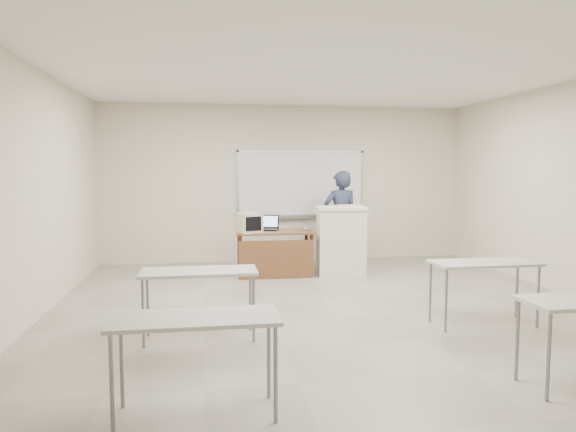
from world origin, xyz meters
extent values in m
cube|color=gray|center=(0.00, 0.00, -0.01)|extent=(7.00, 8.00, 0.01)
cube|color=white|center=(0.30, 3.97, 1.50)|extent=(2.40, 0.03, 1.20)
cube|color=#B7BABC|center=(0.30, 3.97, 2.12)|extent=(2.48, 0.04, 0.04)
cube|color=#B7BABC|center=(0.30, 3.97, 0.88)|extent=(2.48, 0.04, 0.04)
cube|color=#B7BABC|center=(-0.92, 3.97, 1.50)|extent=(0.04, 0.04, 1.28)
cube|color=#B7BABC|center=(1.52, 3.97, 1.50)|extent=(0.04, 0.04, 1.28)
cube|color=#B7BABC|center=(0.30, 3.92, 0.84)|extent=(2.16, 0.07, 0.02)
cube|color=#AAA9A4|center=(-1.60, -0.50, 0.71)|extent=(1.20, 0.50, 0.03)
cylinder|color=slate|center=(-2.15, -0.70, 0.35)|extent=(0.03, 0.03, 0.70)
cylinder|color=slate|center=(-1.05, -0.70, 0.35)|extent=(0.03, 0.03, 0.70)
cylinder|color=slate|center=(-2.15, -0.30, 0.35)|extent=(0.03, 0.03, 0.70)
cylinder|color=slate|center=(-1.05, -0.30, 0.35)|extent=(0.03, 0.03, 0.70)
cube|color=#AAA9A4|center=(1.60, -0.50, 0.71)|extent=(1.20, 0.50, 0.03)
cylinder|color=slate|center=(1.05, -0.70, 0.35)|extent=(0.03, 0.03, 0.70)
cylinder|color=slate|center=(2.15, -0.70, 0.35)|extent=(0.03, 0.03, 0.70)
cylinder|color=slate|center=(1.05, -0.30, 0.35)|extent=(0.03, 0.03, 0.70)
cylinder|color=slate|center=(2.15, -0.30, 0.35)|extent=(0.03, 0.03, 0.70)
cube|color=#AAA9A4|center=(-1.60, -2.20, 0.71)|extent=(1.20, 0.50, 0.03)
cylinder|color=slate|center=(-2.15, -2.40, 0.35)|extent=(0.03, 0.03, 0.70)
cylinder|color=slate|center=(-1.05, -2.40, 0.35)|extent=(0.03, 0.03, 0.70)
cylinder|color=slate|center=(-2.15, -2.00, 0.35)|extent=(0.03, 0.03, 0.70)
cylinder|color=slate|center=(-1.05, -2.00, 0.35)|extent=(0.03, 0.03, 0.70)
cylinder|color=slate|center=(1.05, -2.40, 0.35)|extent=(0.03, 0.03, 0.70)
cylinder|color=slate|center=(1.05, -2.00, 0.35)|extent=(0.03, 0.03, 0.70)
cube|color=brown|center=(-0.40, 2.60, 0.73)|extent=(1.29, 0.64, 0.04)
cube|color=brown|center=(-0.40, 2.30, 0.32)|extent=(1.22, 0.03, 0.63)
cylinder|color=#3E190E|center=(-0.98, 2.34, 0.36)|extent=(0.06, 0.06, 0.71)
cylinder|color=#3E190E|center=(0.18, 2.34, 0.36)|extent=(0.06, 0.06, 0.71)
cylinder|color=#3E190E|center=(-0.98, 2.86, 0.36)|extent=(0.06, 0.06, 0.71)
cylinder|color=#3E190E|center=(0.18, 2.86, 0.36)|extent=(0.06, 0.06, 0.71)
cube|color=white|center=(0.72, 2.50, 0.55)|extent=(0.77, 0.55, 1.10)
cube|color=white|center=(0.72, 2.50, 1.13)|extent=(0.81, 0.59, 0.04)
cube|color=#B3AF98|center=(-0.85, 2.50, 0.91)|extent=(0.33, 0.35, 0.32)
cube|color=#B3AF98|center=(-0.85, 2.30, 0.91)|extent=(0.35, 0.04, 0.33)
cube|color=black|center=(-0.85, 2.28, 0.91)|extent=(0.27, 0.01, 0.23)
cube|color=black|center=(-0.50, 2.70, 0.76)|extent=(0.34, 0.25, 0.02)
cube|color=black|center=(-0.50, 2.69, 0.77)|extent=(0.28, 0.14, 0.01)
cube|color=black|center=(-0.50, 2.85, 0.89)|extent=(0.34, 0.07, 0.23)
cube|color=#A2C6EF|center=(-0.50, 2.85, 0.89)|extent=(0.29, 0.05, 0.18)
ellipsoid|color=#B6B7BE|center=(0.15, 2.65, 0.77)|extent=(0.10, 0.07, 0.04)
cube|color=#B3AF98|center=(0.87, 2.58, 1.16)|extent=(0.49, 0.27, 0.03)
imported|color=black|center=(0.89, 3.18, 0.88)|extent=(0.69, 0.51, 1.75)
camera|label=1|loc=(-1.50, -5.83, 1.78)|focal=32.00mm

